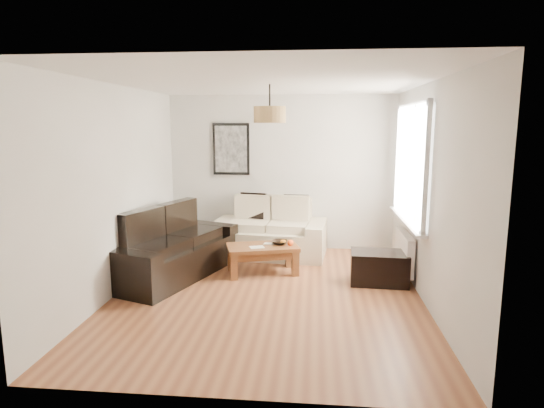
# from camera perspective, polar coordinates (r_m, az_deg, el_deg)

# --- Properties ---
(floor) EXTENTS (4.50, 4.50, 0.00)m
(floor) POSITION_cam_1_polar(r_m,az_deg,el_deg) (5.86, -0.57, -11.18)
(floor) COLOR brown
(floor) RESTS_ON ground
(ceiling) EXTENTS (3.80, 4.50, 0.00)m
(ceiling) POSITION_cam_1_polar(r_m,az_deg,el_deg) (5.49, -0.62, 15.03)
(ceiling) COLOR white
(ceiling) RESTS_ON floor
(wall_back) EXTENTS (3.80, 0.04, 2.60)m
(wall_back) POSITION_cam_1_polar(r_m,az_deg,el_deg) (7.75, 1.16, 3.90)
(wall_back) COLOR silver
(wall_back) RESTS_ON floor
(wall_front) EXTENTS (3.80, 0.04, 2.60)m
(wall_front) POSITION_cam_1_polar(r_m,az_deg,el_deg) (3.34, -4.67, -4.12)
(wall_front) COLOR silver
(wall_front) RESTS_ON floor
(wall_left) EXTENTS (0.04, 4.50, 2.60)m
(wall_left) POSITION_cam_1_polar(r_m,az_deg,el_deg) (6.03, -18.85, 1.66)
(wall_left) COLOR silver
(wall_left) RESTS_ON floor
(wall_right) EXTENTS (0.04, 4.50, 2.60)m
(wall_right) POSITION_cam_1_polar(r_m,az_deg,el_deg) (5.66, 18.92, 1.14)
(wall_right) COLOR silver
(wall_right) RESTS_ON floor
(window_bay) EXTENTS (0.14, 1.90, 1.60)m
(window_bay) POSITION_cam_1_polar(r_m,az_deg,el_deg) (6.39, 17.08, 4.90)
(window_bay) COLOR white
(window_bay) RESTS_ON wall_right
(radiator) EXTENTS (0.10, 0.90, 0.52)m
(radiator) POSITION_cam_1_polar(r_m,az_deg,el_deg) (6.59, 16.20, -5.71)
(radiator) COLOR white
(radiator) RESTS_ON wall_right
(poster) EXTENTS (0.62, 0.04, 0.87)m
(poster) POSITION_cam_1_polar(r_m,az_deg,el_deg) (7.80, -5.12, 6.85)
(poster) COLOR black
(poster) RESTS_ON wall_back
(pendant_shade) EXTENTS (0.40, 0.40, 0.20)m
(pendant_shade) POSITION_cam_1_polar(r_m,az_deg,el_deg) (5.77, -0.29, 11.10)
(pendant_shade) COLOR tan
(pendant_shade) RESTS_ON ceiling
(loveseat_cream) EXTENTS (1.87, 1.14, 0.89)m
(loveseat_cream) POSITION_cam_1_polar(r_m,az_deg,el_deg) (7.45, -0.25, -3.03)
(loveseat_cream) COLOR beige
(loveseat_cream) RESTS_ON floor
(sofa_leather) EXTENTS (1.64, 2.28, 0.89)m
(sofa_leather) POSITION_cam_1_polar(r_m,az_deg,el_deg) (6.60, -12.49, -4.95)
(sofa_leather) COLOR black
(sofa_leather) RESTS_ON floor
(coffee_table) EXTENTS (1.10, 0.79, 0.41)m
(coffee_table) POSITION_cam_1_polar(r_m,az_deg,el_deg) (6.59, -1.19, -6.91)
(coffee_table) COLOR brown
(coffee_table) RESTS_ON floor
(ottoman) EXTENTS (0.78, 0.52, 0.43)m
(ottoman) POSITION_cam_1_polar(r_m,az_deg,el_deg) (6.34, 13.23, -7.75)
(ottoman) COLOR black
(ottoman) RESTS_ON floor
(cushion_left) EXTENTS (0.45, 0.22, 0.43)m
(cushion_left) POSITION_cam_1_polar(r_m,az_deg,el_deg) (7.63, -2.39, -0.24)
(cushion_left) COLOR black
(cushion_left) RESTS_ON loveseat_cream
(cushion_right) EXTENTS (0.41, 0.13, 0.41)m
(cushion_right) POSITION_cam_1_polar(r_m,az_deg,el_deg) (7.56, 3.04, -0.41)
(cushion_right) COLOR black
(cushion_right) RESTS_ON loveseat_cream
(fruit_bowl) EXTENTS (0.26, 0.26, 0.06)m
(fruit_bowl) POSITION_cam_1_polar(r_m,az_deg,el_deg) (6.59, 0.97, -4.82)
(fruit_bowl) COLOR black
(fruit_bowl) RESTS_ON coffee_table
(orange_a) EXTENTS (0.08, 0.08, 0.07)m
(orange_a) POSITION_cam_1_polar(r_m,az_deg,el_deg) (6.56, 1.51, -4.78)
(orange_a) COLOR orange
(orange_a) RESTS_ON fruit_bowl
(orange_b) EXTENTS (0.11, 0.11, 0.09)m
(orange_b) POSITION_cam_1_polar(r_m,az_deg,el_deg) (6.53, 2.31, -4.86)
(orange_b) COLOR #FF5315
(orange_b) RESTS_ON fruit_bowl
(orange_c) EXTENTS (0.07, 0.07, 0.07)m
(orange_c) POSITION_cam_1_polar(r_m,az_deg,el_deg) (6.57, 1.35, -4.76)
(orange_c) COLOR orange
(orange_c) RESTS_ON fruit_bowl
(papers) EXTENTS (0.23, 0.20, 0.01)m
(papers) POSITION_cam_1_polar(r_m,az_deg,el_deg) (6.44, -1.90, -5.41)
(papers) COLOR white
(papers) RESTS_ON coffee_table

